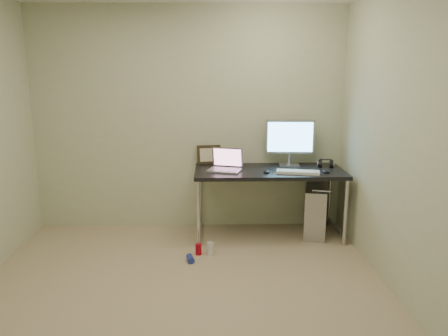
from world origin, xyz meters
TOP-DOWN VIEW (x-y plane):
  - floor at (0.00, 0.00)m, footprint 3.50×3.50m
  - wall_back at (0.00, 1.75)m, footprint 3.50×0.02m
  - wall_right at (1.75, 0.00)m, footprint 0.02×3.50m
  - desk at (0.88, 1.40)m, footprint 1.61×0.70m
  - tower_computer at (1.41, 1.42)m, footprint 0.34×0.56m
  - cable_a at (1.36, 1.70)m, footprint 0.01×0.16m
  - cable_b at (1.45, 1.68)m, footprint 0.02×0.11m
  - can_red at (0.12, 0.89)m, footprint 0.08×0.08m
  - can_white at (0.23, 0.89)m, footprint 0.09×0.09m
  - can_blue at (0.04, 0.72)m, footprint 0.09×0.13m
  - laptop at (0.40, 1.39)m, footprint 0.40×0.36m
  - monitor at (1.13, 1.61)m, footprint 0.55×0.17m
  - keyboard at (1.15, 1.22)m, footprint 0.46×0.23m
  - mouse_right at (1.45, 1.24)m, footprint 0.09×0.12m
  - mouse_left at (0.83, 1.25)m, footprint 0.08×0.11m
  - headphones at (1.52, 1.51)m, footprint 0.19×0.11m
  - picture_frame at (0.22, 1.71)m, footprint 0.28×0.11m
  - webcam at (0.51, 1.64)m, footprint 0.05×0.04m

SIDE VIEW (x-z plane):
  - floor at x=0.00m, z-range 0.00..0.00m
  - can_blue at x=0.04m, z-range 0.00..0.06m
  - can_red at x=0.12m, z-range 0.00..0.11m
  - can_white at x=0.23m, z-range 0.00..0.13m
  - tower_computer at x=1.41m, z-range -0.02..0.56m
  - cable_b at x=1.45m, z-range 0.02..0.74m
  - cable_a at x=1.36m, z-range 0.06..0.74m
  - desk at x=0.88m, z-range 0.30..1.05m
  - keyboard at x=1.15m, z-range 0.75..0.78m
  - mouse_right at x=1.45m, z-range 0.75..0.78m
  - mouse_left at x=0.83m, z-range 0.75..0.79m
  - headphones at x=1.52m, z-range 0.72..0.84m
  - laptop at x=0.40m, z-range 0.69..0.92m
  - webcam at x=0.51m, z-range 0.78..0.92m
  - picture_frame at x=0.22m, z-range 0.75..0.97m
  - monitor at x=1.13m, z-range 0.79..1.31m
  - wall_back at x=0.00m, z-range 0.00..2.50m
  - wall_right at x=1.75m, z-range 0.00..2.50m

